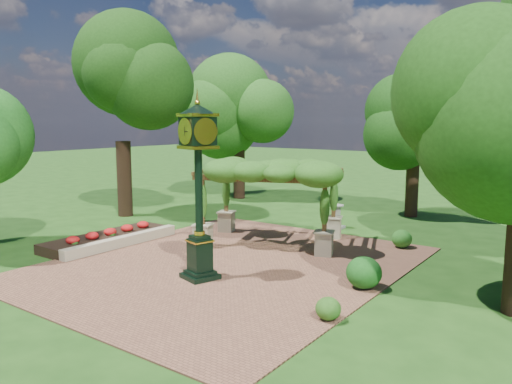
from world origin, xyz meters
The scene contains 13 objects.
ground centered at (0.00, 0.00, 0.00)m, with size 120.00×120.00×0.00m, color #1E4714.
brick_plaza centered at (0.00, 1.00, 0.02)m, with size 10.00×12.00×0.04m, color brown.
border_wall centered at (-4.60, 0.50, 0.20)m, with size 0.35×5.00×0.40m, color #C6B793.
flower_bed centered at (-5.50, 0.50, 0.18)m, with size 1.50×5.00×0.36m, color red.
pedestal_clock centered at (0.26, -0.66, 3.07)m, with size 1.26×1.26×5.14m.
pergola centered at (-0.54, 4.18, 2.66)m, with size 5.92×4.77×3.23m.
sundial centered at (0.33, 8.04, 0.45)m, with size 0.58×0.58×1.03m.
shrub_front centered at (4.74, -1.23, 0.31)m, with size 0.60×0.60×0.54m, color #2A5819.
shrub_mid centered at (4.50, 1.31, 0.48)m, with size 0.98×0.98×0.88m, color #174E16.
shrub_back centered at (3.81, 6.27, 0.37)m, with size 0.72×0.72×0.65m, color #286A1E.
tree_west_near centered at (-9.38, 4.61, 6.44)m, with size 4.70×4.70×9.37m.
tree_west_far centered at (-8.32, 12.33, 5.58)m, with size 4.62×4.62×8.12m.
tree_north centered at (2.01, 12.60, 4.43)m, with size 3.56×3.56×6.47m.
Camera 1 is at (9.81, -11.14, 4.61)m, focal length 35.00 mm.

